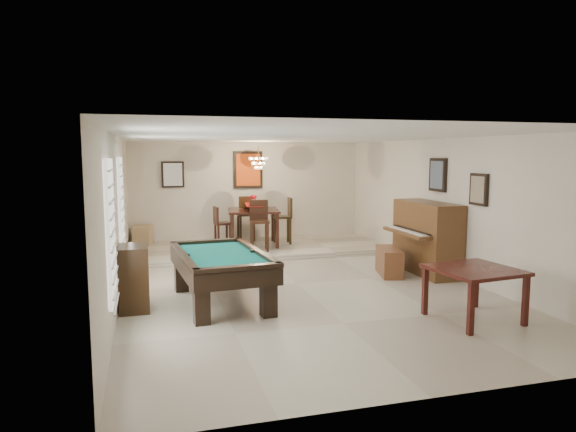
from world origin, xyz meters
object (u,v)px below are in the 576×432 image
square_table (474,294)px  piano_bench (389,262)px  dining_chair_north (246,218)px  dining_chair_east (282,221)px  dining_table (254,225)px  pool_table (221,279)px  dining_chair_west (223,227)px  apothecary_chest (134,278)px  corner_bench (143,235)px  upright_piano (419,238)px  flower_vase (253,199)px  dining_chair_south (259,226)px  chandelier (258,159)px

square_table → piano_bench: square_table is taller
square_table → piano_bench: 2.78m
dining_chair_north → dining_chair_east: bearing=138.9°
square_table → dining_table: dining_table is taller
pool_table → dining_chair_east: bearing=58.8°
piano_bench → dining_chair_west: dining_chair_west is taller
apothecary_chest → dining_chair_east: size_ratio=0.85×
piano_bench → corner_bench: (-4.56, 4.00, 0.09)m
dining_chair_north → pool_table: bearing=74.4°
upright_piano → flower_vase: (-2.60, 3.23, 0.53)m
upright_piano → dining_table: upright_piano is taller
dining_chair_south → dining_chair_west: dining_chair_south is taller
square_table → dining_chair_east: 6.14m
corner_bench → chandelier: chandelier is taller
square_table → upright_piano: bearing=75.3°
square_table → dining_table: 6.27m
pool_table → flower_vase: flower_vase is taller
flower_vase → dining_chair_east: bearing=3.3°
dining_chair_east → corner_bench: bearing=-97.4°
square_table → dining_chair_east: (-1.16, 6.02, 0.32)m
dining_chair_north → corner_bench: bearing=-2.5°
square_table → chandelier: chandelier is taller
dining_chair_north → piano_bench: bearing=117.1°
dining_table → chandelier: bearing=-64.2°
chandelier → dining_chair_south: bearing=-100.6°
dining_table → piano_bench: bearing=-58.2°
apothecary_chest → dining_table: (2.68, 4.21, 0.13)m
upright_piano → apothecary_chest: size_ratio=1.72×
dining_chair_south → dining_chair_west: bearing=142.3°
flower_vase → corner_bench: size_ratio=0.49×
piano_bench → dining_chair_east: (-1.26, 3.24, 0.43)m
square_table → dining_chair_south: dining_chair_south is taller
pool_table → dining_chair_south: 3.74m
pool_table → dining_chair_north: 5.09m
dining_chair_west → chandelier: 1.82m
square_table → corner_bench: 8.12m
dining_table → dining_chair_east: dining_chair_east is taller
upright_piano → corner_bench: (-5.18, 4.03, -0.34)m
flower_vase → dining_chair_east: (0.73, 0.04, -0.54)m
upright_piano → flower_vase: size_ratio=6.70×
pool_table → dining_chair_north: (1.33, 4.90, 0.31)m
upright_piano → dining_table: bearing=128.9°
flower_vase → dining_chair_west: bearing=178.7°
piano_bench → dining_chair_west: (-2.73, 3.22, 0.34)m
piano_bench → dining_chair_east: bearing=111.2°
dining_chair_south → dining_chair_west: (-0.73, 0.75, -0.09)m
dining_chair_south → dining_chair_north: same height
apothecary_chest → dining_chair_south: bearing=52.6°
dining_chair_south → dining_chair_west: size_ratio=1.20×
dining_chair_east → dining_chair_west: bearing=-83.5°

